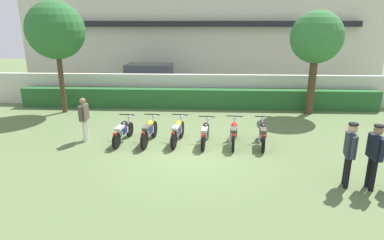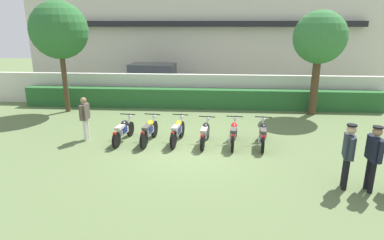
{
  "view_description": "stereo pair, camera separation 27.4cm",
  "coord_description": "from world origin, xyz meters",
  "px_view_note": "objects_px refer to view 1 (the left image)",
  "views": [
    {
      "loc": [
        0.58,
        -10.26,
        4.16
      ],
      "look_at": [
        0.0,
        1.0,
        0.81
      ],
      "focal_mm": 30.06,
      "sensor_mm": 36.0,
      "label": 1
    },
    {
      "loc": [
        0.85,
        -10.25,
        4.16
      ],
      "look_at": [
        0.0,
        1.0,
        0.81
      ],
      "focal_mm": 30.06,
      "sensor_mm": 36.0,
      "label": 2
    }
  ],
  "objects_px": {
    "tree_near_inspector": "(56,31)",
    "motorcycle_in_row_5": "(263,133)",
    "motorcycle_in_row_1": "(149,131)",
    "officer_0": "(350,149)",
    "motorcycle_in_row_3": "(205,133)",
    "motorcycle_in_row_0": "(123,131)",
    "motorcycle_in_row_4": "(234,133)",
    "parked_car": "(152,80)",
    "officer_1": "(375,151)",
    "tree_far_side": "(317,38)",
    "inspector_person": "(84,116)",
    "motorcycle_in_row_2": "(178,131)"
  },
  "relations": [
    {
      "from": "tree_near_inspector",
      "to": "tree_far_side",
      "type": "distance_m",
      "value": 12.01
    },
    {
      "from": "officer_1",
      "to": "motorcycle_in_row_3",
      "type": "bearing_deg",
      "value": -34.91
    },
    {
      "from": "tree_far_side",
      "to": "motorcycle_in_row_1",
      "type": "distance_m",
      "value": 8.9
    },
    {
      "from": "tree_near_inspector",
      "to": "motorcycle_in_row_0",
      "type": "height_order",
      "value": "tree_near_inspector"
    },
    {
      "from": "motorcycle_in_row_3",
      "to": "motorcycle_in_row_5",
      "type": "bearing_deg",
      "value": -84.02
    },
    {
      "from": "motorcycle_in_row_3",
      "to": "officer_0",
      "type": "xyz_separation_m",
      "value": [
        3.79,
        -2.94,
        0.62
      ]
    },
    {
      "from": "motorcycle_in_row_1",
      "to": "officer_0",
      "type": "height_order",
      "value": "officer_0"
    },
    {
      "from": "parked_car",
      "to": "tree_far_side",
      "type": "bearing_deg",
      "value": -22.88
    },
    {
      "from": "tree_near_inspector",
      "to": "motorcycle_in_row_5",
      "type": "bearing_deg",
      "value": -24.57
    },
    {
      "from": "tree_near_inspector",
      "to": "officer_0",
      "type": "relative_size",
      "value": 2.98
    },
    {
      "from": "tree_near_inspector",
      "to": "motorcycle_in_row_4",
      "type": "distance_m",
      "value": 9.65
    },
    {
      "from": "motorcycle_in_row_1",
      "to": "motorcycle_in_row_2",
      "type": "height_order",
      "value": "motorcycle_in_row_1"
    },
    {
      "from": "parked_car",
      "to": "motorcycle_in_row_3",
      "type": "xyz_separation_m",
      "value": [
        3.36,
        -8.43,
        -0.5
      ]
    },
    {
      "from": "tree_far_side",
      "to": "motorcycle_in_row_5",
      "type": "xyz_separation_m",
      "value": [
        -2.97,
        -4.51,
        -3.11
      ]
    },
    {
      "from": "motorcycle_in_row_1",
      "to": "motorcycle_in_row_3",
      "type": "xyz_separation_m",
      "value": [
        2.04,
        -0.04,
        -0.02
      ]
    },
    {
      "from": "tree_far_side",
      "to": "officer_1",
      "type": "height_order",
      "value": "tree_far_side"
    },
    {
      "from": "officer_0",
      "to": "motorcycle_in_row_2",
      "type": "bearing_deg",
      "value": -19.79
    },
    {
      "from": "motorcycle_in_row_5",
      "to": "motorcycle_in_row_3",
      "type": "bearing_deg",
      "value": 96.25
    },
    {
      "from": "tree_near_inspector",
      "to": "officer_0",
      "type": "height_order",
      "value": "tree_near_inspector"
    },
    {
      "from": "parked_car",
      "to": "officer_1",
      "type": "bearing_deg",
      "value": -53.8
    },
    {
      "from": "tree_near_inspector",
      "to": "motorcycle_in_row_1",
      "type": "distance_m",
      "value": 7.28
    },
    {
      "from": "parked_car",
      "to": "tree_near_inspector",
      "type": "bearing_deg",
      "value": -127.82
    },
    {
      "from": "motorcycle_in_row_5",
      "to": "inspector_person",
      "type": "xyz_separation_m",
      "value": [
        -6.48,
        0.16,
        0.51
      ]
    },
    {
      "from": "parked_car",
      "to": "motorcycle_in_row_1",
      "type": "relative_size",
      "value": 2.44
    },
    {
      "from": "tree_far_side",
      "to": "motorcycle_in_row_5",
      "type": "height_order",
      "value": "tree_far_side"
    },
    {
      "from": "motorcycle_in_row_5",
      "to": "motorcycle_in_row_2",
      "type": "bearing_deg",
      "value": 94.52
    },
    {
      "from": "motorcycle_in_row_3",
      "to": "motorcycle_in_row_5",
      "type": "xyz_separation_m",
      "value": [
        2.04,
        -0.01,
        0.01
      ]
    },
    {
      "from": "motorcycle_in_row_0",
      "to": "officer_0",
      "type": "xyz_separation_m",
      "value": [
        6.79,
        -3.01,
        0.62
      ]
    },
    {
      "from": "parked_car",
      "to": "officer_1",
      "type": "distance_m",
      "value": 13.84
    },
    {
      "from": "inspector_person",
      "to": "motorcycle_in_row_5",
      "type": "bearing_deg",
      "value": -1.4
    },
    {
      "from": "motorcycle_in_row_0",
      "to": "motorcycle_in_row_1",
      "type": "height_order",
      "value": "motorcycle_in_row_1"
    },
    {
      "from": "officer_1",
      "to": "tree_far_side",
      "type": "bearing_deg",
      "value": -94.75
    },
    {
      "from": "motorcycle_in_row_4",
      "to": "motorcycle_in_row_5",
      "type": "height_order",
      "value": "motorcycle_in_row_4"
    },
    {
      "from": "motorcycle_in_row_1",
      "to": "motorcycle_in_row_3",
      "type": "height_order",
      "value": "motorcycle_in_row_1"
    },
    {
      "from": "inspector_person",
      "to": "motorcycle_in_row_2",
      "type": "bearing_deg",
      "value": -0.89
    },
    {
      "from": "motorcycle_in_row_2",
      "to": "motorcycle_in_row_3",
      "type": "xyz_separation_m",
      "value": [
        1.01,
        -0.1,
        -0.02
      ]
    },
    {
      "from": "parked_car",
      "to": "motorcycle_in_row_3",
      "type": "distance_m",
      "value": 9.09
    },
    {
      "from": "motorcycle_in_row_1",
      "to": "motorcycle_in_row_5",
      "type": "height_order",
      "value": "motorcycle_in_row_1"
    },
    {
      "from": "motorcycle_in_row_1",
      "to": "motorcycle_in_row_2",
      "type": "distance_m",
      "value": 1.04
    },
    {
      "from": "motorcycle_in_row_1",
      "to": "motorcycle_in_row_3",
      "type": "relative_size",
      "value": 1.06
    },
    {
      "from": "motorcycle_in_row_3",
      "to": "inspector_person",
      "type": "bearing_deg",
      "value": 94.29
    },
    {
      "from": "motorcycle_in_row_0",
      "to": "motorcycle_in_row_4",
      "type": "bearing_deg",
      "value": -83.78
    },
    {
      "from": "motorcycle_in_row_1",
      "to": "motorcycle_in_row_4",
      "type": "height_order",
      "value": "motorcycle_in_row_1"
    },
    {
      "from": "motorcycle_in_row_4",
      "to": "motorcycle_in_row_5",
      "type": "bearing_deg",
      "value": -84.94
    },
    {
      "from": "motorcycle_in_row_0",
      "to": "motorcycle_in_row_5",
      "type": "xyz_separation_m",
      "value": [
        5.05,
        -0.08,
        0.02
      ]
    },
    {
      "from": "motorcycle_in_row_2",
      "to": "officer_1",
      "type": "bearing_deg",
      "value": -112.72
    },
    {
      "from": "motorcycle_in_row_5",
      "to": "officer_0",
      "type": "distance_m",
      "value": 3.46
    },
    {
      "from": "tree_far_side",
      "to": "motorcycle_in_row_4",
      "type": "xyz_separation_m",
      "value": [
        -3.99,
        -4.5,
        -3.11
      ]
    },
    {
      "from": "motorcycle_in_row_5",
      "to": "officer_1",
      "type": "height_order",
      "value": "officer_1"
    },
    {
      "from": "parked_car",
      "to": "motorcycle_in_row_2",
      "type": "height_order",
      "value": "parked_car"
    }
  ]
}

